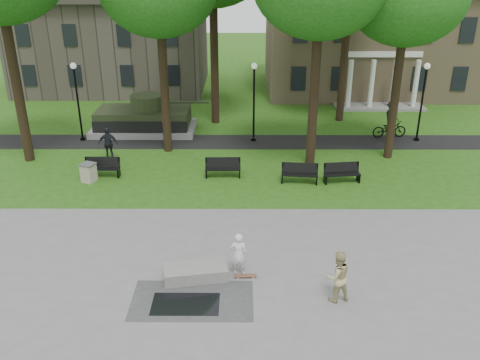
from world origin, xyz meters
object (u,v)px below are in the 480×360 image
(skateboarder, at_px, (239,254))
(park_bench_0, at_px, (102,167))
(concrete_block, at_px, (196,272))
(friend_watching, at_px, (337,276))
(cyclist, at_px, (390,123))
(trash_bin, at_px, (89,172))

(skateboarder, distance_m, park_bench_0, 11.25)
(concrete_block, relative_size, friend_watching, 1.22)
(concrete_block, xyz_separation_m, cyclist, (10.78, 15.20, 0.70))
(friend_watching, height_order, park_bench_0, friend_watching)
(friend_watching, xyz_separation_m, cyclist, (6.08, 16.42, 0.02))
(skateboarder, bearing_deg, concrete_block, 9.97)
(park_bench_0, distance_m, trash_bin, 0.85)
(park_bench_0, bearing_deg, cyclist, 22.22)
(cyclist, bearing_deg, friend_watching, 152.51)
(concrete_block, distance_m, cyclist, 18.64)
(trash_bin, bearing_deg, concrete_block, -54.07)
(skateboarder, distance_m, cyclist, 17.60)
(concrete_block, distance_m, skateboarder, 1.63)
(concrete_block, xyz_separation_m, park_bench_0, (-5.53, 9.02, 0.28))
(skateboarder, bearing_deg, friend_watching, 156.27)
(concrete_block, relative_size, trash_bin, 2.29)
(concrete_block, bearing_deg, friend_watching, -14.64)
(trash_bin, bearing_deg, park_bench_0, 52.72)
(park_bench_0, bearing_deg, concrete_block, -57.02)
(concrete_block, relative_size, skateboarder, 1.36)
(park_bench_0, bearing_deg, friend_watching, -43.58)
(skateboarder, relative_size, trash_bin, 1.69)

